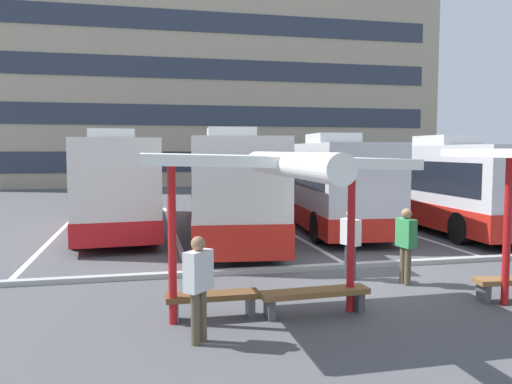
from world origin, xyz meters
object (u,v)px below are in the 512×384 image
coach_bus_2 (322,184)px  waiting_shelter_0 (269,164)px  coach_bus_1 (228,186)px  coach_bus_3 (424,184)px  waiting_passenger_0 (199,282)px  bench_0 (213,300)px  waiting_passenger_1 (351,240)px  waiting_passenger_2 (406,241)px  coach_bus_0 (110,183)px  bench_1 (315,296)px

coach_bus_2 → waiting_shelter_0: (-4.71, -10.43, 1.06)m
coach_bus_1 → coach_bus_3: size_ratio=1.03×
waiting_passenger_0 → bench_0: bearing=71.8°
waiting_passenger_1 → waiting_passenger_2: size_ratio=0.96×
bench_0 → waiting_passenger_1: 4.01m
coach_bus_1 → waiting_passenger_1: size_ratio=7.70×
coach_bus_0 → waiting_passenger_2: size_ratio=6.75×
coach_bus_1 → bench_0: coach_bus_1 is taller
coach_bus_2 → waiting_passenger_0: (-5.97, -11.12, -0.68)m
coach_bus_2 → coach_bus_0: bearing=171.4°
coach_bus_2 → bench_1: bearing=-110.5°
bench_0 → bench_1: same height
coach_bus_0 → coach_bus_3: coach_bus_0 is taller
coach_bus_2 → waiting_shelter_0: coach_bus_2 is taller
bench_1 → coach_bus_0: bearing=109.9°
coach_bus_0 → coach_bus_2: size_ratio=1.06×
waiting_shelter_0 → bench_1: bearing=14.2°
coach_bus_2 → bench_1: (-3.81, -10.21, -1.28)m
coach_bus_3 → bench_0: coach_bus_3 is taller
bench_0 → waiting_passenger_2: 4.65m
coach_bus_0 → coach_bus_1: size_ratio=0.92×
waiting_passenger_0 → waiting_passenger_2: 5.36m
coach_bus_0 → bench_1: coach_bus_0 is taller
coach_bus_2 → coach_bus_3: size_ratio=0.89×
coach_bus_2 → waiting_passenger_2: (-1.21, -8.67, -0.67)m
waiting_shelter_0 → bench_1: waiting_shelter_0 is taller
coach_bus_3 → bench_1: coach_bus_3 is taller
waiting_passenger_1 → bench_0: bearing=-149.1°
coach_bus_0 → waiting_passenger_1: coach_bus_0 is taller
bench_1 → coach_bus_2: bearing=69.5°
bench_0 → waiting_passenger_0: bearing=-108.2°
coach_bus_1 → coach_bus_2: bearing=13.1°
coach_bus_0 → waiting_shelter_0: size_ratio=2.23×
bench_0 → waiting_passenger_1: (3.41, 2.04, 0.58)m
coach_bus_1 → coach_bus_2: 3.93m
coach_bus_1 → coach_bus_3: bearing=3.8°
waiting_shelter_0 → waiting_passenger_2: waiting_shelter_0 is taller
coach_bus_3 → bench_0: (-9.71, -9.67, -1.24)m
coach_bus_0 → waiting_passenger_1: (5.73, -9.20, -0.78)m
coach_bus_2 → waiting_passenger_0: coach_bus_2 is taller
coach_bus_1 → waiting_passenger_0: size_ratio=7.47×
waiting_passenger_2 → coach_bus_2: bearing=82.1°
coach_bus_3 → waiting_passenger_0: 14.76m
waiting_shelter_0 → waiting_passenger_2: size_ratio=3.02×
coach_bus_1 → bench_0: size_ratio=7.54×
coach_bus_1 → coach_bus_3: coach_bus_1 is taller
coach_bus_3 → waiting_passenger_2: 9.88m
bench_1 → waiting_passenger_1: 2.80m
coach_bus_0 → bench_1: 12.21m
coach_bus_1 → coach_bus_3: 7.95m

